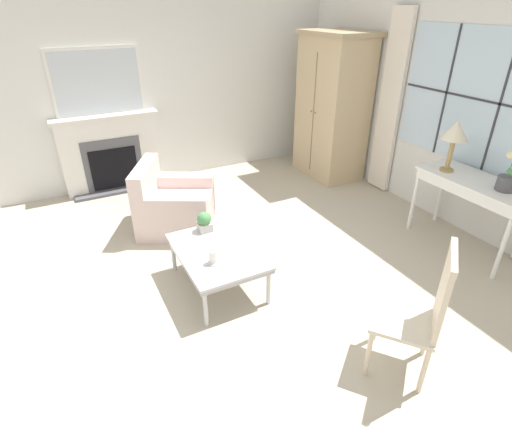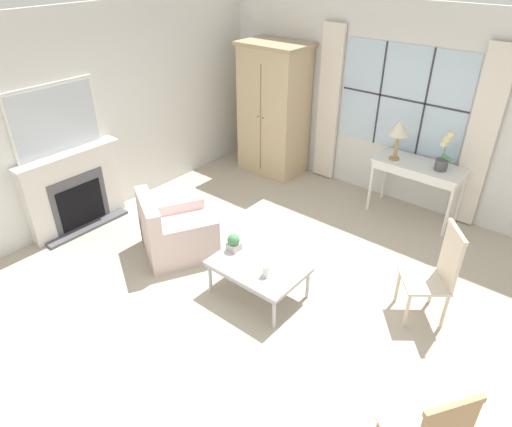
{
  "view_description": "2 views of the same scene",
  "coord_description": "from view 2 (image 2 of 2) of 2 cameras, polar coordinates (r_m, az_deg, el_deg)",
  "views": [
    {
      "loc": [
        2.87,
        -1.19,
        2.49
      ],
      "look_at": [
        -0.21,
        0.41,
        0.62
      ],
      "focal_mm": 28.0,
      "sensor_mm": 36.0,
      "label": 1
    },
    {
      "loc": [
        2.43,
        -3.13,
        3.44
      ],
      "look_at": [
        -0.2,
        0.04,
        0.96
      ],
      "focal_mm": 32.0,
      "sensor_mm": 36.0,
      "label": 2
    }
  ],
  "objects": [
    {
      "name": "potted_orchid",
      "position": [
        6.49,
        22.39,
        6.7
      ],
      "size": [
        0.21,
        0.17,
        0.55
      ],
      "color": "#4C4C51",
      "rests_on": "console_table"
    },
    {
      "name": "console_table",
      "position": [
        6.68,
        19.67,
        5.16
      ],
      "size": [
        1.2,
        0.55,
        0.81
      ],
      "color": "white",
      "rests_on": "ground_plane"
    },
    {
      "name": "side_chair_wooden",
      "position": [
        4.96,
        21.78,
        -6.6
      ],
      "size": [
        0.62,
        0.62,
        1.08
      ],
      "color": "beige",
      "rests_on": "ground_plane"
    },
    {
      "name": "wall_left",
      "position": [
        6.92,
        -15.67,
        12.77
      ],
      "size": [
        0.06,
        7.2,
        2.8
      ],
      "primitive_type": "cube",
      "color": "silver",
      "rests_on": "ground_plane"
    },
    {
      "name": "armchair_upholstered",
      "position": [
        5.82,
        -9.97,
        -2.43
      ],
      "size": [
        1.13,
        1.13,
        0.81
      ],
      "color": "beige",
      "rests_on": "ground_plane"
    },
    {
      "name": "coffee_table",
      "position": [
        5.0,
        0.33,
        -6.73
      ],
      "size": [
        1.0,
        0.71,
        0.42
      ],
      "color": "#BCBCC1",
      "rests_on": "ground_plane"
    },
    {
      "name": "pillar_candle",
      "position": [
        4.78,
        1.2,
        -7.22
      ],
      "size": [
        0.11,
        0.11,
        0.14
      ],
      "color": "silver",
      "rests_on": "coffee_table"
    },
    {
      "name": "fireplace",
      "position": [
        6.56,
        -21.94,
        3.49
      ],
      "size": [
        0.34,
        1.42,
        1.97
      ],
      "color": "#515156",
      "rests_on": "ground_plane"
    },
    {
      "name": "armoire",
      "position": [
        7.61,
        2.21,
        12.82
      ],
      "size": [
        1.09,
        0.73,
        2.11
      ],
      "color": "tan",
      "rests_on": "ground_plane"
    },
    {
      "name": "ground_plane",
      "position": [
        5.25,
        1.42,
        -9.93
      ],
      "size": [
        14.0,
        14.0,
        0.0
      ],
      "primitive_type": "plane",
      "color": "#B2A893"
    },
    {
      "name": "table_lamp",
      "position": [
        6.52,
        17.44,
        9.98
      ],
      "size": [
        0.28,
        0.28,
        0.56
      ],
      "color": "#9E7F47",
      "rests_on": "console_table"
    },
    {
      "name": "wall_back_windowed",
      "position": [
        6.93,
        17.7,
        12.39
      ],
      "size": [
        7.2,
        0.14,
        2.8
      ],
      "color": "silver",
      "rests_on": "ground_plane"
    },
    {
      "name": "potted_plant_small",
      "position": [
        5.14,
        -2.8,
        -3.61
      ],
      "size": [
        0.14,
        0.14,
        0.21
      ],
      "color": "#BCB7AD",
      "rests_on": "coffee_table"
    }
  ]
}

